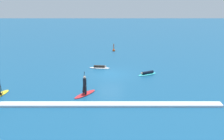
% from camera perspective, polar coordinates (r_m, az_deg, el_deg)
% --- Properties ---
extents(ground_plane, '(120.00, 120.00, 0.00)m').
position_cam_1_polar(ground_plane, '(34.77, -0.00, -0.79)').
color(ground_plane, navy).
rests_on(ground_plane, ground).
extents(surfer_on_white_board, '(2.56, 0.98, 0.37)m').
position_cam_1_polar(surfer_on_white_board, '(37.31, -2.08, 0.53)').
color(surfer_on_white_board, white).
rests_on(surfer_on_white_board, ground_plane).
extents(surfer_on_teal_board, '(2.46, 1.87, 0.41)m').
position_cam_1_polar(surfer_on_teal_board, '(34.82, 6.83, -0.64)').
color(surfer_on_teal_board, '#33C6CC').
rests_on(surfer_on_teal_board, ground_plane).
extents(surfer_on_red_board, '(2.19, 2.78, 2.15)m').
position_cam_1_polar(surfer_on_red_board, '(28.40, -4.83, -3.76)').
color(surfer_on_red_board, red).
rests_on(surfer_on_red_board, ground_plane).
extents(surfer_on_yellow_board, '(1.47, 2.92, 2.36)m').
position_cam_1_polar(surfer_on_yellow_board, '(29.98, -20.06, -3.48)').
color(surfer_on_yellow_board, yellow).
rests_on(surfer_on_yellow_board, ground_plane).
extents(marker_buoy, '(0.43, 0.43, 1.23)m').
position_cam_1_polar(marker_buoy, '(46.92, 0.58, 3.75)').
color(marker_buoy, '#E55119').
rests_on(marker_buoy, ground_plane).
extents(wave_crest, '(18.75, 0.90, 0.18)m').
position_cam_1_polar(wave_crest, '(25.93, -0.09, -6.42)').
color(wave_crest, white).
rests_on(wave_crest, ground_plane).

